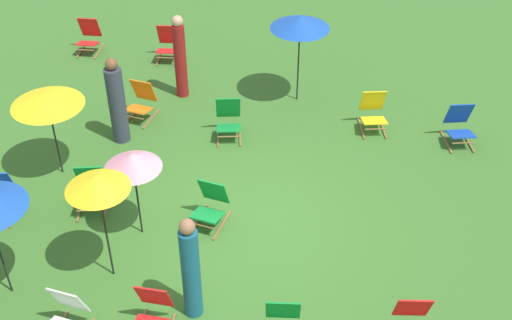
% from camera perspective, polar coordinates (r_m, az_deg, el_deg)
% --- Properties ---
extents(ground_plane, '(40.00, 40.00, 0.00)m').
position_cam_1_polar(ground_plane, '(11.50, -0.57, -5.60)').
color(ground_plane, '#386B28').
extents(deckchair_0, '(0.50, 0.78, 0.83)m').
position_cam_1_polar(deckchair_0, '(16.27, -7.49, 9.68)').
color(deckchair_0, olive).
rests_on(deckchair_0, ground).
extents(deckchair_1, '(0.58, 0.82, 0.83)m').
position_cam_1_polar(deckchair_1, '(13.40, -2.34, 3.45)').
color(deckchair_1, olive).
rests_on(deckchair_1, ground).
extents(deckchair_2, '(0.58, 0.82, 0.83)m').
position_cam_1_polar(deckchair_2, '(13.81, 9.87, 4.00)').
color(deckchair_2, olive).
rests_on(deckchair_2, ground).
extents(deckchair_3, '(0.66, 0.86, 0.83)m').
position_cam_1_polar(deckchair_3, '(11.37, -3.86, -3.80)').
color(deckchair_3, olive).
rests_on(deckchair_3, ground).
extents(deckchair_5, '(0.49, 0.77, 0.83)m').
position_cam_1_polar(deckchair_5, '(16.96, -13.95, 10.08)').
color(deckchair_5, olive).
rests_on(deckchair_5, ground).
extents(deckchair_6, '(0.65, 0.85, 0.83)m').
position_cam_1_polar(deckchair_6, '(14.15, -9.67, 4.90)').
color(deckchair_6, olive).
rests_on(deckchair_6, ground).
extents(deckchair_8, '(0.59, 0.83, 0.83)m').
position_cam_1_polar(deckchair_8, '(13.81, 16.82, 2.82)').
color(deckchair_8, olive).
rests_on(deckchair_8, ground).
extents(deckchair_12, '(0.63, 0.85, 0.83)m').
position_cam_1_polar(deckchair_12, '(10.05, -15.81, -12.60)').
color(deckchair_12, olive).
rests_on(deckchair_12, ground).
extents(deckchair_13, '(0.55, 0.80, 0.83)m').
position_cam_1_polar(deckchair_13, '(9.83, -8.79, -12.66)').
color(deckchair_13, olive).
rests_on(deckchair_13, ground).
extents(deckchair_14, '(0.59, 0.83, 0.83)m').
position_cam_1_polar(deckchair_14, '(12.00, -13.81, -2.44)').
color(deckchair_14, olive).
rests_on(deckchair_14, ground).
extents(umbrella_0, '(1.28, 1.28, 1.71)m').
position_cam_1_polar(umbrella_0, '(12.26, -17.27, 4.91)').
color(umbrella_0, black).
rests_on(umbrella_0, ground).
extents(umbrella_1, '(0.94, 0.94, 1.97)m').
position_cam_1_polar(umbrella_1, '(9.73, -13.29, -1.90)').
color(umbrella_1, black).
rests_on(umbrella_1, ground).
extents(umbrella_2, '(0.91, 0.91, 1.63)m').
position_cam_1_polar(umbrella_2, '(10.60, -10.41, -0.09)').
color(umbrella_2, black).
rests_on(umbrella_2, ground).
extents(umbrella_4, '(1.22, 1.22, 1.95)m').
position_cam_1_polar(umbrella_4, '(13.87, 3.75, 11.53)').
color(umbrella_4, black).
rests_on(umbrella_4, ground).
extents(person_0, '(0.37, 0.37, 1.88)m').
position_cam_1_polar(person_0, '(14.50, -6.44, 8.62)').
color(person_0, maroon).
rests_on(person_0, ground).
extents(person_1, '(0.42, 0.42, 1.82)m').
position_cam_1_polar(person_1, '(13.27, -11.68, 4.77)').
color(person_1, '#333847').
rests_on(person_1, ground).
extents(person_2, '(0.36, 0.36, 1.82)m').
position_cam_1_polar(person_2, '(9.61, -5.54, -9.23)').
color(person_2, '#195972').
rests_on(person_2, ground).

